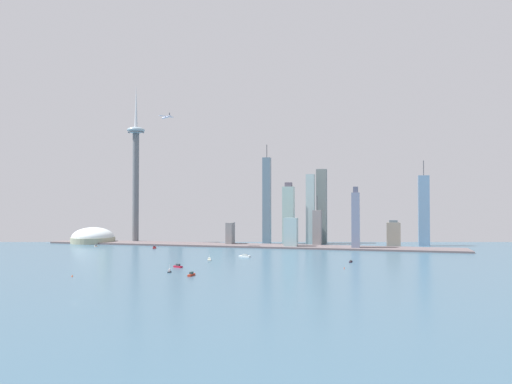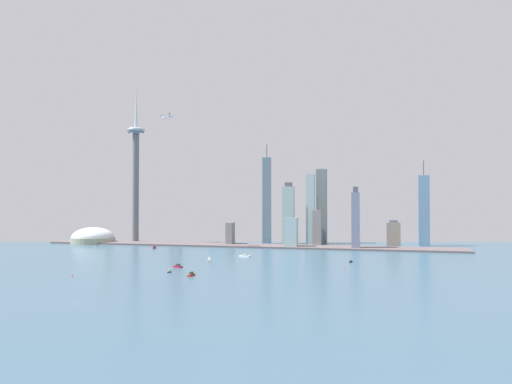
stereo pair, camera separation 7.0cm
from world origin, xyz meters
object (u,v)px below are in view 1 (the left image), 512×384
(skyscraper_10, at_px, (289,215))
(boat_2, at_px, (209,260))
(boat_3, at_px, (178,266))
(observation_tower, at_px, (136,164))
(skyscraper_4, at_px, (216,228))
(skyscraper_12, at_px, (230,234))
(skyscraper_1, at_px, (317,228))
(channel_buoy_1, at_px, (191,273))
(skyscraper_9, at_px, (322,206))
(boat_4, at_px, (245,256))
(skyscraper_3, at_px, (393,234))
(skyscraper_7, at_px, (291,233))
(airplane, at_px, (166,117))
(boat_0, at_px, (351,261))
(boat_5, at_px, (169,271))
(skyscraper_5, at_px, (424,211))
(channel_buoy_0, at_px, (72,276))
(skyscraper_8, at_px, (176,199))
(boat_7, at_px, (96,246))
(skyscraper_2, at_px, (356,220))
(skyscraper_6, at_px, (310,209))
(boat_6, at_px, (191,274))
(skyscraper_0, at_px, (267,200))
(boat_1, at_px, (154,247))
(channel_buoy_2, at_px, (344,268))
(skyscraper_11, at_px, (105,219))

(skyscraper_10, bearing_deg, boat_2, -101.51)
(boat_3, bearing_deg, observation_tower, 148.68)
(skyscraper_4, distance_m, skyscraper_12, 99.21)
(skyscraper_1, relative_size, channel_buoy_1, 45.56)
(skyscraper_9, height_order, boat_4, skyscraper_9)
(skyscraper_4, bearing_deg, boat_4, -62.72)
(skyscraper_3, bearing_deg, skyscraper_7, -162.14)
(airplane, bearing_deg, boat_0, -164.93)
(boat_5, xyz_separation_m, airplane, (-135.93, 280.97, 238.13))
(skyscraper_1, relative_size, boat_0, 7.96)
(skyscraper_9, height_order, boat_0, skyscraper_9)
(skyscraper_5, bearing_deg, channel_buoy_0, -129.97)
(skyscraper_1, height_order, skyscraper_8, skyscraper_8)
(boat_7, bearing_deg, airplane, -125.17)
(skyscraper_3, relative_size, channel_buoy_0, 22.50)
(skyscraper_2, relative_size, channel_buoy_1, 52.70)
(observation_tower, height_order, skyscraper_5, observation_tower)
(skyscraper_6, bearing_deg, boat_2, -108.94)
(skyscraper_2, bearing_deg, skyscraper_1, 150.56)
(skyscraper_2, distance_m, boat_6, 400.93)
(skyscraper_0, bearing_deg, channel_buoy_0, -103.42)
(boat_3, distance_m, boat_5, 42.89)
(skyscraper_0, height_order, boat_7, skyscraper_0)
(boat_0, xyz_separation_m, boat_1, (-355.02, 117.14, 0.72))
(skyscraper_8, height_order, channel_buoy_1, skyscraper_8)
(channel_buoy_2, bearing_deg, boat_5, -157.46)
(boat_2, bearing_deg, boat_5, -21.14)
(skyscraper_10, distance_m, boat_3, 384.49)
(skyscraper_4, relative_size, skyscraper_6, 0.44)
(skyscraper_8, xyz_separation_m, boat_3, (180.42, -402.46, -88.06))
(skyscraper_6, height_order, skyscraper_9, skyscraper_9)
(skyscraper_4, bearing_deg, boat_0, -44.45)
(skyscraper_9, distance_m, channel_buoy_0, 558.92)
(skyscraper_8, relative_size, channel_buoy_1, 95.56)
(skyscraper_0, relative_size, skyscraper_3, 4.01)
(skyscraper_12, bearing_deg, boat_4, -66.52)
(skyscraper_5, distance_m, channel_buoy_0, 650.11)
(skyscraper_8, distance_m, boat_0, 495.54)
(skyscraper_2, distance_m, skyscraper_8, 403.74)
(skyscraper_11, distance_m, boat_4, 444.52)
(boat_2, bearing_deg, boat_1, -151.20)
(boat_2, bearing_deg, skyscraper_3, 119.20)
(boat_5, bearing_deg, skyscraper_8, 17.20)
(skyscraper_11, xyz_separation_m, boat_6, (370.99, -420.83, -45.84))
(channel_buoy_1, bearing_deg, boat_2, 100.21)
(boat_3, distance_m, channel_buoy_1, 60.25)
(skyscraper_4, bearing_deg, boat_3, -77.61)
(boat_7, relative_size, channel_buoy_0, 6.42)
(boat_0, relative_size, channel_buoy_1, 5.73)
(skyscraper_5, xyz_separation_m, channel_buoy_2, (-126.41, -356.53, -66.09))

